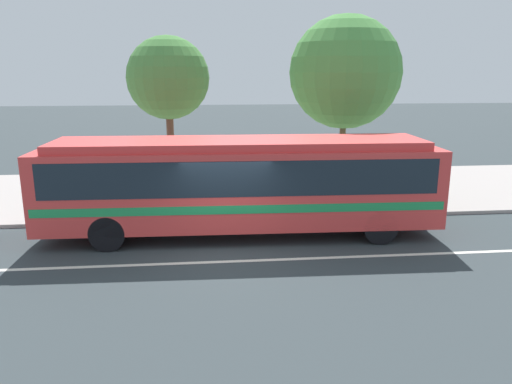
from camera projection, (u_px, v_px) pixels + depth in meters
name	position (u px, v px, depth m)	size (l,w,h in m)	color
ground_plane	(227.00, 251.00, 13.70)	(120.00, 120.00, 0.00)	#333B3E
sidewalk_slab	(220.00, 191.00, 20.17)	(60.00, 8.00, 0.12)	#A49A95
lane_stripe_center	(229.00, 261.00, 12.93)	(56.00, 0.16, 0.01)	silver
transit_bus	(241.00, 180.00, 14.66)	(11.80, 2.82, 2.93)	#DA3A38
pedestrian_waiting_near_sign	(181.00, 178.00, 17.98)	(0.38, 0.38, 1.63)	#3A3B36
pedestrian_walking_along_curb	(339.00, 176.00, 18.34)	(0.40, 0.40, 1.60)	navy
pedestrian_standing_by_tree	(167.00, 186.00, 16.60)	(0.40, 0.40, 1.67)	#745D57
bus_stop_sign	(390.00, 167.00, 17.15)	(0.13, 0.44, 2.31)	gray
street_tree_near_stop	(168.00, 79.00, 18.13)	(3.05, 3.05, 6.03)	brown
street_tree_mid_block	(345.00, 72.00, 18.96)	(4.34, 4.34, 6.87)	brown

